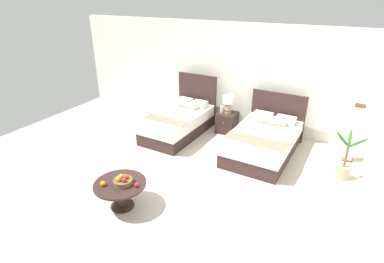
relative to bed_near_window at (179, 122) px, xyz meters
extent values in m
cube|color=beige|center=(1.09, -1.51, -0.34)|extent=(10.01, 9.25, 0.02)
cube|color=white|center=(1.09, 1.31, 1.00)|extent=(10.01, 0.12, 2.68)
cube|color=#32211F|center=(0.00, -0.09, -0.18)|extent=(1.13, 2.02, 0.31)
cube|color=white|center=(0.00, -0.09, 0.11)|extent=(1.17, 2.06, 0.27)
cube|color=#32211F|center=(0.04, 0.93, 0.34)|extent=(1.13, 0.10, 1.36)
cube|color=white|center=(-0.21, 0.65, 0.32)|extent=(0.39, 0.31, 0.14)
cube|color=white|center=(0.26, 0.64, 0.32)|extent=(0.39, 0.31, 0.14)
cylinder|color=#C8B08F|center=(0.02, 0.40, 0.33)|extent=(0.58, 0.17, 0.15)
cube|color=#A17058|center=(-0.02, -0.58, 0.26)|extent=(1.13, 0.38, 0.01)
cube|color=#32211F|center=(2.19, -0.09, -0.18)|extent=(1.32, 2.09, 0.32)
cube|color=white|center=(2.19, -0.09, 0.10)|extent=(1.36, 2.13, 0.24)
cube|color=#32211F|center=(2.23, 0.97, 0.25)|extent=(1.32, 0.11, 1.16)
cube|color=white|center=(1.95, 0.69, 0.29)|extent=(0.46, 0.32, 0.14)
cube|color=white|center=(2.49, 0.67, 0.29)|extent=(0.46, 0.32, 0.14)
cylinder|color=#C8B08F|center=(2.21, 0.44, 0.30)|extent=(0.69, 0.18, 0.15)
cube|color=#A17058|center=(2.17, -0.58, 0.23)|extent=(1.32, 0.48, 0.01)
cube|color=#32211F|center=(1.03, 0.69, -0.07)|extent=(0.48, 0.48, 0.53)
sphere|color=tan|center=(1.03, 0.44, 0.01)|extent=(0.02, 0.02, 0.02)
cylinder|color=tan|center=(1.03, 0.71, 0.20)|extent=(0.17, 0.17, 0.02)
ellipsoid|color=tan|center=(1.03, 0.71, 0.31)|extent=(0.17, 0.17, 0.20)
cylinder|color=#99844C|center=(1.03, 0.71, 0.43)|extent=(0.02, 0.02, 0.04)
cylinder|color=silver|center=(1.03, 0.71, 0.55)|extent=(0.29, 0.29, 0.19)
cylinder|color=beige|center=(0.89, 0.65, 0.27)|extent=(0.09, 0.09, 0.16)
torus|color=beige|center=(0.89, 0.65, 0.36)|extent=(0.09, 0.09, 0.01)
cylinder|color=#32211F|center=(0.61, -2.99, -0.32)|extent=(0.40, 0.40, 0.02)
cylinder|color=#32211F|center=(0.61, -2.99, -0.11)|extent=(0.14, 0.14, 0.44)
cylinder|color=#32211F|center=(0.61, -2.99, 0.12)|extent=(0.88, 0.88, 0.04)
cylinder|color=brown|center=(0.67, -2.98, 0.18)|extent=(0.30, 0.30, 0.08)
torus|color=brown|center=(0.67, -2.98, 0.22)|extent=(0.32, 0.32, 0.02)
sphere|color=red|center=(0.72, -3.01, 0.25)|extent=(0.08, 0.08, 0.08)
sphere|color=red|center=(0.70, -2.92, 0.25)|extent=(0.07, 0.07, 0.07)
sphere|color=gold|center=(0.61, -2.94, 0.25)|extent=(0.07, 0.07, 0.07)
sphere|color=orange|center=(0.63, -3.04, 0.26)|extent=(0.09, 0.09, 0.09)
sphere|color=red|center=(0.91, -2.94, 0.18)|extent=(0.07, 0.07, 0.07)
sphere|color=orange|center=(0.42, -3.18, 0.19)|extent=(0.09, 0.09, 0.09)
cube|color=#462D15|center=(3.93, 0.57, -0.32)|extent=(0.20, 0.20, 0.03)
cube|color=#F9E6C2|center=(3.93, 0.57, 0.31)|extent=(0.16, 0.16, 1.22)
cube|color=#462D15|center=(3.93, 0.57, 0.93)|extent=(0.20, 0.20, 0.02)
cylinder|color=#9B9271|center=(3.87, -0.25, -0.20)|extent=(0.27, 0.27, 0.26)
cylinder|color=brown|center=(3.87, -0.25, 0.14)|extent=(0.04, 0.04, 0.43)
ellipsoid|color=#30672A|center=(4.01, -0.26, 0.48)|extent=(0.33, 0.08, 0.29)
ellipsoid|color=#30672A|center=(3.86, -0.13, 0.49)|extent=(0.08, 0.29, 0.31)
ellipsoid|color=#30672A|center=(3.74, -0.27, 0.49)|extent=(0.30, 0.09, 0.31)
ellipsoid|color=#30672A|center=(3.86, -0.41, 0.47)|extent=(0.07, 0.35, 0.28)
camera|label=1|loc=(3.65, -6.16, 3.05)|focal=28.55mm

